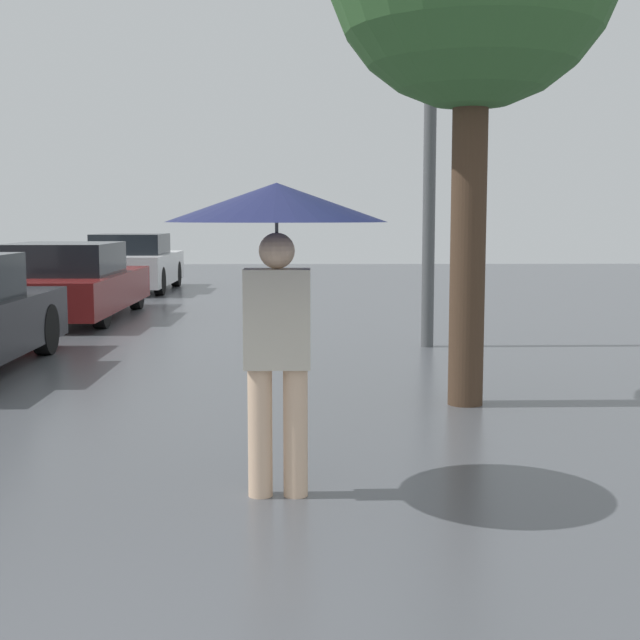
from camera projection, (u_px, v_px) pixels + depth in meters
name	position (u px, v px, depth m)	size (l,w,h in m)	color
pedestrian	(277.00, 233.00, 5.08)	(1.27, 1.27, 1.83)	beige
parked_car_third	(67.00, 283.00, 14.41)	(1.89, 4.49, 1.23)	maroon
parked_car_farthest	(133.00, 264.00, 19.83)	(1.74, 3.89, 1.27)	silver
street_lamp	(430.00, 129.00, 11.00)	(0.26, 0.26, 5.02)	#515456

